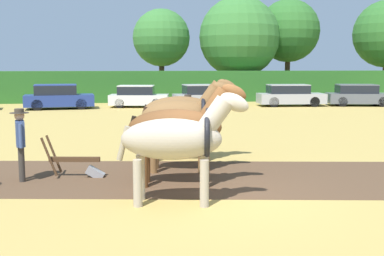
# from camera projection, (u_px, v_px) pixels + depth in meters

# --- Properties ---
(ground_plane) EXTENTS (240.00, 240.00, 0.00)m
(ground_plane) POSITION_uv_depth(u_px,v_px,m) (219.00, 196.00, 10.28)
(ground_plane) COLOR tan
(plowed_furrow_strip) EXTENTS (27.97, 7.59, 0.01)m
(plowed_furrow_strip) POSITION_uv_depth(u_px,v_px,m) (11.00, 177.00, 12.02)
(plowed_furrow_strip) COLOR brown
(plowed_furrow_strip) RESTS_ON ground
(hedgerow) EXTENTS (68.78, 1.39, 2.30)m
(hedgerow) POSITION_uv_depth(u_px,v_px,m) (158.00, 86.00, 35.91)
(hedgerow) COLOR #286023
(hedgerow) RESTS_ON ground
(tree_center_left) EXTENTS (4.62, 4.62, 7.23)m
(tree_center_left) POSITION_uv_depth(u_px,v_px,m) (161.00, 38.00, 38.83)
(tree_center_left) COLOR #423323
(tree_center_left) RESTS_ON ground
(tree_center) EXTENTS (6.53, 6.53, 8.25)m
(tree_center) POSITION_uv_depth(u_px,v_px,m) (239.00, 37.00, 38.96)
(tree_center) COLOR #4C3823
(tree_center) RESTS_ON ground
(tree_center_right) EXTENTS (5.29, 5.29, 8.25)m
(tree_center_right) POSITION_uv_depth(u_px,v_px,m) (288.00, 31.00, 40.71)
(tree_center_right) COLOR #423323
(tree_center_right) RESTS_ON ground
(draft_horse_lead_left) EXTENTS (2.69, 1.13, 2.32)m
(draft_horse_lead_left) POSITION_uv_depth(u_px,v_px,m) (177.00, 139.00, 9.56)
(draft_horse_lead_left) COLOR #B2A38E
(draft_horse_lead_left) RESTS_ON ground
(draft_horse_lead_right) EXTENTS (2.85, 1.15, 2.43)m
(draft_horse_lead_right) POSITION_uv_depth(u_px,v_px,m) (180.00, 127.00, 11.04)
(draft_horse_lead_right) COLOR brown
(draft_horse_lead_right) RESTS_ON ground
(draft_horse_trail_left) EXTENTS (2.57, 1.16, 2.42)m
(draft_horse_trail_left) POSITION_uv_depth(u_px,v_px,m) (182.00, 117.00, 12.51)
(draft_horse_trail_left) COLOR brown
(draft_horse_trail_left) RESTS_ON ground
(draft_horse_trail_right) EXTENTS (2.90, 1.32, 2.45)m
(draft_horse_trail_right) POSITION_uv_depth(u_px,v_px,m) (184.00, 113.00, 13.99)
(draft_horse_trail_right) COLOR brown
(draft_horse_trail_right) RESTS_ON ground
(plow) EXTENTS (1.55, 0.53, 1.13)m
(plow) POSITION_uv_depth(u_px,v_px,m) (79.00, 165.00, 11.95)
(plow) COLOR #4C331E
(plow) RESTS_ON ground
(farmer_at_plow) EXTENTS (0.44, 0.66, 1.75)m
(farmer_at_plow) POSITION_uv_depth(u_px,v_px,m) (20.00, 139.00, 11.48)
(farmer_at_plow) COLOR #38332D
(farmer_at_plow) RESTS_ON ground
(farmer_beside_team) EXTENTS (0.46, 0.70, 1.81)m
(farmer_beside_team) POSITION_uv_depth(u_px,v_px,m) (188.00, 117.00, 15.59)
(farmer_beside_team) COLOR #28334C
(farmer_beside_team) RESTS_ON ground
(parked_car_center_left) EXTENTS (4.43, 2.35, 1.55)m
(parked_car_center_left) POSITION_uv_depth(u_px,v_px,m) (58.00, 97.00, 30.20)
(parked_car_center_left) COLOR navy
(parked_car_center_left) RESTS_ON ground
(parked_car_center) EXTENTS (3.99, 2.19, 1.43)m
(parked_car_center) POSITION_uv_depth(u_px,v_px,m) (138.00, 97.00, 31.49)
(parked_car_center) COLOR silver
(parked_car_center) RESTS_ON ground
(parked_car_center_right) EXTENTS (4.41, 2.24, 1.50)m
(parked_car_center_right) POSITION_uv_depth(u_px,v_px,m) (206.00, 96.00, 31.28)
(parked_car_center_right) COLOR #A8A8B2
(parked_car_center_right) RESTS_ON ground
(parked_car_right) EXTENTS (4.47, 1.84, 1.45)m
(parked_car_right) POSITION_uv_depth(u_px,v_px,m) (290.00, 96.00, 32.28)
(parked_car_right) COLOR #A8A8B2
(parked_car_right) RESTS_ON ground
(parked_car_far_right) EXTENTS (4.49, 2.53, 1.45)m
(parked_car_far_right) POSITION_uv_depth(u_px,v_px,m) (358.00, 95.00, 32.56)
(parked_car_far_right) COLOR #565B66
(parked_car_far_right) RESTS_ON ground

